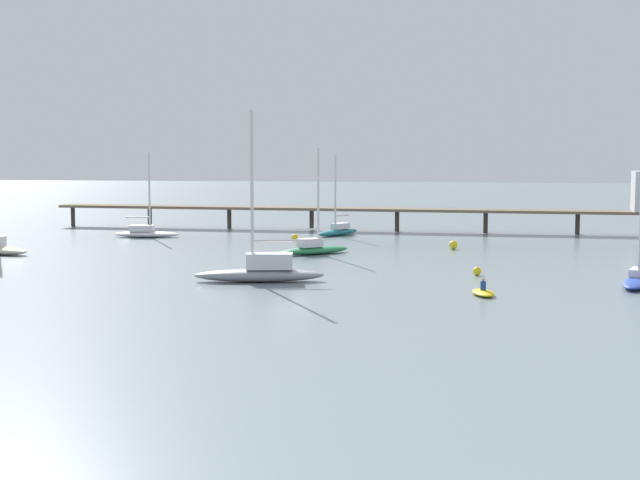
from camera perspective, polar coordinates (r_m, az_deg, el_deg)
ground_plane at (r=64.94m, az=-1.85°, el=-2.53°), size 400.00×400.00×0.00m
pier at (r=103.29m, az=9.36°, el=2.31°), size 71.24×6.56×6.95m
sailboat_white at (r=98.56m, az=-10.78°, el=0.51°), size 7.14×2.77×8.92m
sailboat_blue at (r=66.32m, az=19.29°, el=-2.20°), size 4.29×7.80×9.04m
sailboat_teal at (r=98.89m, az=1.11°, el=0.64°), size 4.72×6.69×8.72m
sailboat_green at (r=81.06m, az=-0.37°, el=-0.44°), size 6.36×5.90×9.35m
sailboat_gray at (r=64.35m, az=-3.67°, el=-1.86°), size 9.36×3.72×11.97m
dinghy_yellow at (r=59.18m, az=10.11°, el=-3.22°), size 1.87×3.02×1.14m
mooring_buoy_near at (r=93.11m, az=-1.59°, el=0.16°), size 0.69×0.69×0.69m
mooring_buoy_mid at (r=85.92m, az=8.29°, el=-0.31°), size 0.82×0.82×0.82m
mooring_buoy_far at (r=68.43m, az=9.74°, el=-1.93°), size 0.63×0.63×0.63m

